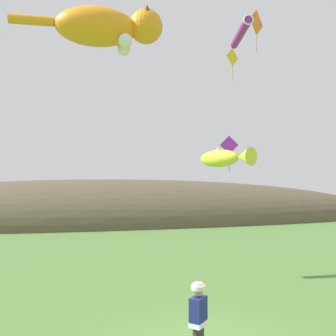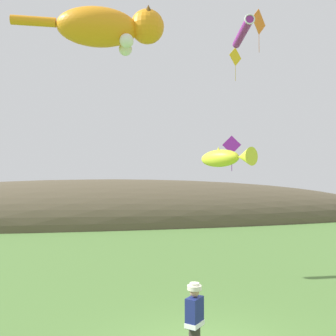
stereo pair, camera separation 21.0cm
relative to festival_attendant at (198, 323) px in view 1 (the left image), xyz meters
The scene contains 8 objects.
distant_hill_ridge 28.61m from the festival_attendant, 89.05° to the left, with size 61.20×13.34×8.13m.
festival_attendant is the anchor object (origin of this frame).
kite_giant_cat 12.69m from the festival_attendant, 98.70° to the left, with size 6.35×1.99×1.93m.
kite_fish_windsock 7.06m from the festival_attendant, 62.47° to the left, with size 1.63×2.48×0.75m.
kite_tube_streamer 12.95m from the festival_attendant, 59.25° to the left, with size 0.98×2.86×0.44m.
kite_diamond_violet 13.21m from the festival_attendant, 63.98° to the left, with size 0.96×0.32×1.90m.
kite_diamond_orange 15.69m from the festival_attendant, 56.62° to the left, with size 1.10×0.76×2.22m.
kite_diamond_gold 18.10m from the festival_attendant, 63.63° to the left, with size 1.00×0.56×2.03m.
Camera 1 is at (-2.93, -8.07, 3.89)m, focal length 40.00 mm.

